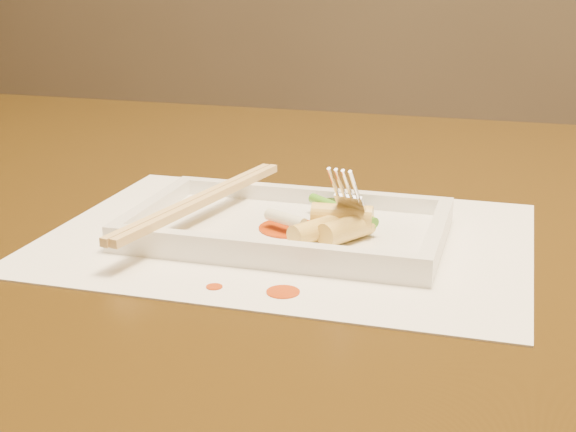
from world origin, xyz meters
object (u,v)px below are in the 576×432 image
(fork, at_px, (377,142))
(chopstick_a, at_px, (197,200))
(table, at_px, (281,289))
(plate_base, at_px, (288,232))
(placemat, at_px, (288,237))

(fork, bearing_deg, chopstick_a, -173.25)
(table, relative_size, plate_base, 5.38)
(placemat, relative_size, chopstick_a, 1.61)
(table, distance_m, plate_base, 0.17)
(fork, bearing_deg, table, 137.86)
(placemat, bearing_deg, plate_base, 90.00)
(table, bearing_deg, chopstick_a, -108.55)
(table, distance_m, placemat, 0.16)
(table, height_order, chopstick_a, chopstick_a)
(fork, bearing_deg, placemat, -165.58)
(table, distance_m, fork, 0.24)
(placemat, distance_m, plate_base, 0.00)
(table, relative_size, chopstick_a, 5.64)
(placemat, relative_size, plate_base, 1.54)
(plate_base, xyz_separation_m, chopstick_a, (-0.08, 0.00, 0.02))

